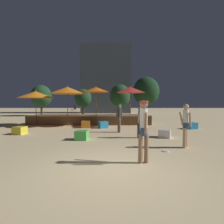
# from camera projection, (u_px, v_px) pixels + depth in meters

# --- Properties ---
(ground_plane) EXTENTS (120.00, 120.00, 0.00)m
(ground_plane) POSITION_uv_depth(u_px,v_px,m) (112.00, 169.00, 4.81)
(ground_plane) COLOR #D1B784
(wooden_deck) EXTENTS (10.32, 2.80, 0.81)m
(wooden_deck) POSITION_uv_depth(u_px,v_px,m) (90.00, 119.00, 15.58)
(wooden_deck) COLOR brown
(wooden_deck) RESTS_ON ground
(patio_umbrella_0) EXTENTS (2.25, 2.25, 3.15)m
(patio_umbrella_0) POSITION_uv_depth(u_px,v_px,m) (130.00, 90.00, 13.72)
(patio_umbrella_0) COLOR brown
(patio_umbrella_0) RESTS_ON ground
(patio_umbrella_1) EXTENTS (2.83, 2.83, 2.85)m
(patio_umbrella_1) POSITION_uv_depth(u_px,v_px,m) (36.00, 95.00, 14.06)
(patio_umbrella_1) COLOR brown
(patio_umbrella_1) RESTS_ON ground
(patio_umbrella_2) EXTENTS (2.09, 2.09, 3.16)m
(patio_umbrella_2) POSITION_uv_depth(u_px,v_px,m) (96.00, 90.00, 13.81)
(patio_umbrella_2) COLOR brown
(patio_umbrella_2) RESTS_ON ground
(patio_umbrella_3) EXTENTS (2.81, 2.81, 3.17)m
(patio_umbrella_3) POSITION_uv_depth(u_px,v_px,m) (67.00, 90.00, 13.70)
(patio_umbrella_3) COLOR brown
(patio_umbrella_3) RESTS_ON ground
(cube_seat_0) EXTENTS (0.66, 0.66, 0.45)m
(cube_seat_0) POSITION_uv_depth(u_px,v_px,m) (82.00, 135.00, 8.63)
(cube_seat_0) COLOR #4CC651
(cube_seat_0) RESTS_ON ground
(cube_seat_1) EXTENTS (0.63, 0.63, 0.50)m
(cube_seat_1) POSITION_uv_depth(u_px,v_px,m) (86.00, 124.00, 12.80)
(cube_seat_1) COLOR orange
(cube_seat_1) RESTS_ON ground
(cube_seat_2) EXTENTS (0.81, 0.81, 0.48)m
(cube_seat_2) POSITION_uv_depth(u_px,v_px,m) (103.00, 125.00, 12.72)
(cube_seat_2) COLOR #2D9EDB
(cube_seat_2) RESTS_ON ground
(cube_seat_3) EXTENTS (0.72, 0.72, 0.44)m
(cube_seat_3) POSITION_uv_depth(u_px,v_px,m) (20.00, 130.00, 10.16)
(cube_seat_3) COLOR yellow
(cube_seat_3) RESTS_ON ground
(cube_seat_4) EXTENTS (0.76, 0.76, 0.42)m
(cube_seat_4) POSITION_uv_depth(u_px,v_px,m) (164.00, 133.00, 9.21)
(cube_seat_4) COLOR white
(cube_seat_4) RESTS_ON ground
(cube_seat_5) EXTENTS (0.70, 0.70, 0.44)m
(cube_seat_5) POSITION_uv_depth(u_px,v_px,m) (191.00, 126.00, 12.25)
(cube_seat_5) COLOR #2D9EDB
(cube_seat_5) RESTS_ON ground
(person_0) EXTENTS (0.31, 0.54, 1.89)m
(person_0) POSITION_uv_depth(u_px,v_px,m) (144.00, 127.00, 5.22)
(person_0) COLOR #997051
(person_0) RESTS_ON ground
(person_1) EXTENTS (0.42, 0.29, 1.69)m
(person_1) POSITION_uv_depth(u_px,v_px,m) (119.00, 118.00, 10.80)
(person_1) COLOR brown
(person_1) RESTS_ON ground
(person_2) EXTENTS (0.36, 0.43, 1.62)m
(person_2) POSITION_uv_depth(u_px,v_px,m) (140.00, 121.00, 9.05)
(person_2) COLOR #3F3F47
(person_2) RESTS_ON ground
(person_3) EXTENTS (0.42, 0.41, 1.77)m
(person_3) POSITION_uv_depth(u_px,v_px,m) (186.00, 124.00, 7.04)
(person_3) COLOR tan
(person_3) RESTS_ON ground
(bistro_chair_0) EXTENTS (0.47, 0.47, 0.90)m
(bistro_chair_0) POSITION_uv_depth(u_px,v_px,m) (120.00, 108.00, 16.24)
(bistro_chair_0) COLOR #1E4C47
(bistro_chair_0) RESTS_ON wooden_deck
(bistro_chair_1) EXTENTS (0.48, 0.48, 0.90)m
(bistro_chair_1) POSITION_uv_depth(u_px,v_px,m) (74.00, 108.00, 15.52)
(bistro_chair_1) COLOR #47474C
(bistro_chair_1) RESTS_ON wooden_deck
(frisbee_disc) EXTENTS (0.24, 0.24, 0.03)m
(frisbee_disc) POSITION_uv_depth(u_px,v_px,m) (166.00, 151.00, 6.54)
(frisbee_disc) COLOR white
(frisbee_disc) RESTS_ON ground
(background_tree_0) EXTENTS (2.24, 2.24, 3.70)m
(background_tree_0) POSITION_uv_depth(u_px,v_px,m) (83.00, 98.00, 23.28)
(background_tree_0) COLOR #3D2B1C
(background_tree_0) RESTS_ON ground
(background_tree_1) EXTENTS (3.57, 3.57, 5.42)m
(background_tree_1) POSITION_uv_depth(u_px,v_px,m) (146.00, 91.00, 24.04)
(background_tree_1) COLOR #3D2B1C
(background_tree_1) RESTS_ON ground
(background_tree_2) EXTENTS (2.88, 2.88, 4.39)m
(background_tree_2) POSITION_uv_depth(u_px,v_px,m) (41.00, 96.00, 24.91)
(background_tree_2) COLOR #3D2B1C
(background_tree_2) RESTS_ON ground
(background_tree_3) EXTENTS (2.43, 2.43, 4.01)m
(background_tree_3) POSITION_uv_depth(u_px,v_px,m) (120.00, 96.00, 20.54)
(background_tree_3) COLOR #3D2B1C
(background_tree_3) RESTS_ON ground
(distant_building) EXTENTS (8.92, 4.53, 12.25)m
(distant_building) POSITION_uv_depth(u_px,v_px,m) (106.00, 80.00, 32.66)
(distant_building) COLOR #4C5666
(distant_building) RESTS_ON ground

